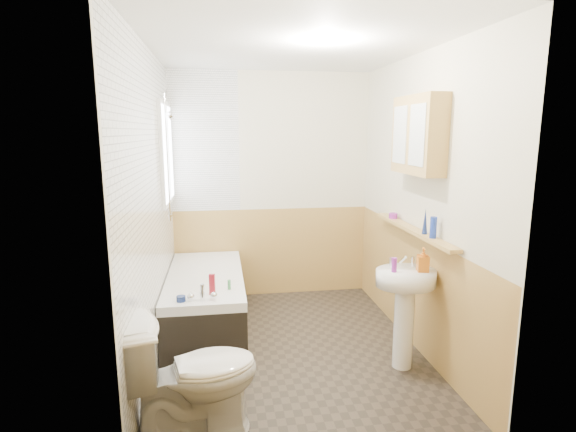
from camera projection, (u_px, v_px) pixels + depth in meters
The scene contains 26 objects.
floor at pixel (291, 349), 3.89m from camera, with size 2.80×2.80×0.00m, color black.
ceiling at pixel (291, 46), 3.43m from camera, with size 2.80×2.80×0.00m, color white.
wall_back at pixel (271, 187), 5.03m from camera, with size 2.20×0.02×2.50m, color beige.
wall_front at pixel (334, 253), 2.29m from camera, with size 2.20×0.02×2.50m, color beige.
wall_left at pixel (150, 211), 3.49m from camera, with size 0.02×2.80×2.50m, color beige.
wall_right at pixel (419, 204), 3.82m from camera, with size 0.02×2.80×2.50m, color beige.
wainscot_right at pixel (412, 288), 3.96m from camera, with size 0.01×2.80×1.00m, color tan.
wainscot_front at pixel (330, 384), 2.45m from camera, with size 2.20×0.01×1.00m, color tan.
wainscot_back at pixel (272, 252), 5.15m from camera, with size 2.20×0.01×1.00m, color tan.
tile_cladding_left at pixel (153, 211), 3.50m from camera, with size 0.01×2.80×2.50m, color white.
tile_return_back at pixel (204, 142), 4.81m from camera, with size 0.75×0.01×1.50m, color white.
window at pixel (167, 153), 4.35m from camera, with size 0.03×0.79×0.99m.
bathtub at pixel (206, 299), 4.30m from camera, with size 0.70×1.58×0.67m.
shower_riser at pixel (168, 148), 4.18m from camera, with size 0.10×0.08×1.18m.
toilet at pixel (193, 376), 2.73m from camera, with size 0.45×0.81×0.79m, color white.
sink at pixel (405, 298), 3.51m from camera, with size 0.47×0.38×0.91m.
pine_shelf at pixel (412, 230), 3.81m from camera, with size 0.10×1.45×0.03m, color tan.
medicine_cabinet at pixel (418, 135), 3.59m from camera, with size 0.17×0.69×0.62m.
foam_can at pixel (433, 227), 3.43m from camera, with size 0.05×0.05×0.17m, color #19339E.
green_bottle at pixel (425, 221), 3.57m from camera, with size 0.04×0.04×0.21m, color navy.
black_jar at pixel (393, 216), 4.22m from camera, with size 0.08×0.08×0.05m, color purple.
soap_bottle at pixel (423, 266), 3.42m from camera, with size 0.08×0.18×0.09m, color orange.
clear_bottle at pixel (394, 265), 3.41m from camera, with size 0.04×0.04×0.11m, color purple.
blue_gel at pixel (212, 284), 3.70m from camera, with size 0.05×0.03×0.17m, color maroon.
cream_jar at pixel (181, 299), 3.56m from camera, with size 0.07×0.07×0.04m, color navy.
orange_bottle at pixel (229, 285), 3.83m from camera, with size 0.03×0.03×0.08m, color #388447.
Camera 1 is at (-0.57, -3.56, 1.86)m, focal length 28.00 mm.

